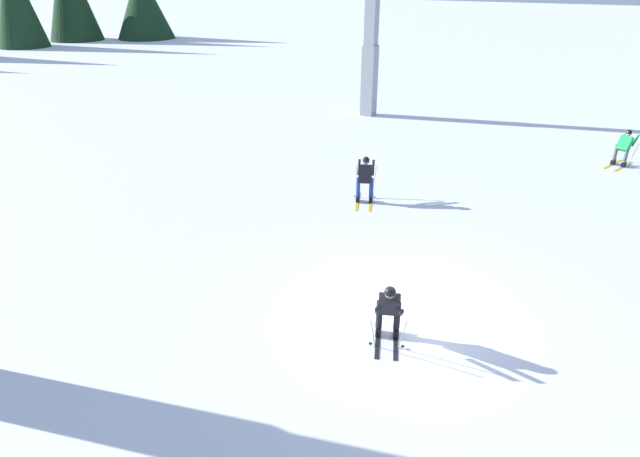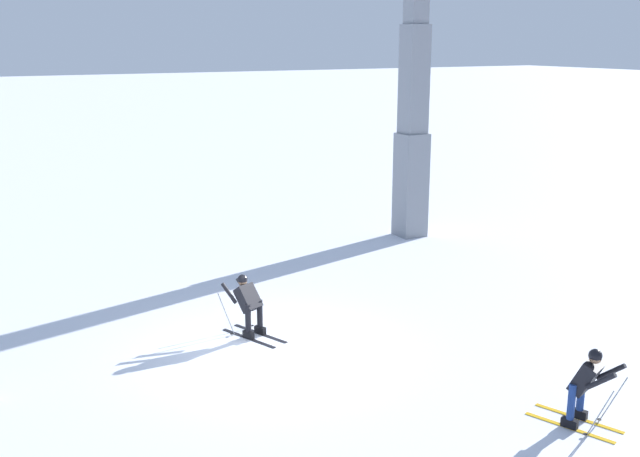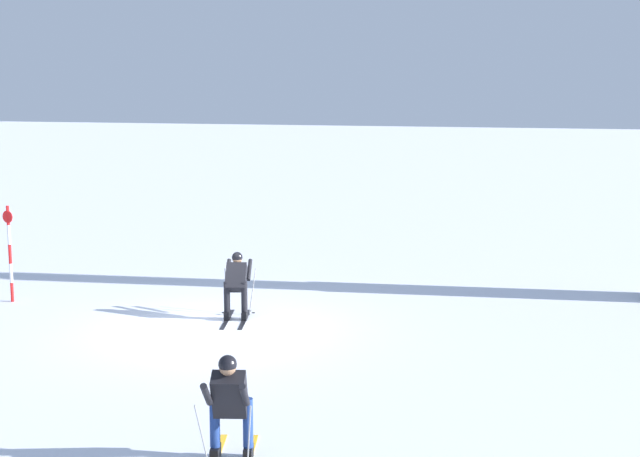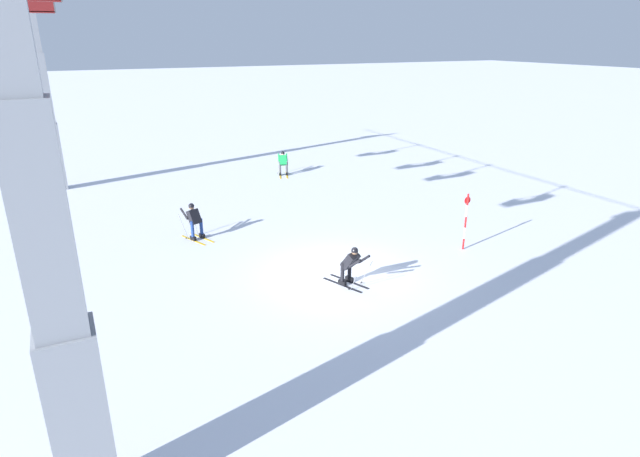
% 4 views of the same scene
% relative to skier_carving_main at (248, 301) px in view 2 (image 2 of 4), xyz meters
% --- Properties ---
extents(ground_plane, '(260.00, 260.00, 0.00)m').
position_rel_skier_carving_main_xyz_m(ground_plane, '(0.96, -0.00, -0.78)').
color(ground_plane, white).
extents(skier_carving_main, '(1.72, 1.13, 1.51)m').
position_rel_skier_carving_main_xyz_m(skier_carving_main, '(0.00, 0.00, 0.00)').
color(skier_carving_main, black).
rests_on(skier_carving_main, ground_plane).
extents(lift_tower_near, '(0.88, 3.00, 10.93)m').
position_rel_skier_carving_main_xyz_m(lift_tower_near, '(-5.49, 8.16, 3.72)').
color(lift_tower_near, gray).
rests_on(lift_tower_near, ground_plane).
extents(skier_distant_downhill, '(1.66, 1.12, 1.57)m').
position_rel_skier_carving_main_xyz_m(skier_distant_downhill, '(6.46, 3.50, 0.04)').
color(skier_distant_downhill, yellow).
rests_on(skier_distant_downhill, ground_plane).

